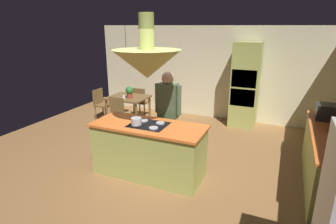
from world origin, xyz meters
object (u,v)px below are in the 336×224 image
Objects in this scene: chair_by_back_wall at (140,100)px; microwave_on_counter at (330,112)px; potted_plant_on_table at (129,92)px; cup_on_table at (124,97)px; oven_tower at (245,85)px; chair_facing_island at (115,113)px; kitchen_island at (149,150)px; person_at_island at (168,110)px; dining_table at (128,101)px; chair_at_corner at (101,103)px; cooking_pot_on_cooktop at (136,121)px.

microwave_on_counter is (4.54, -1.23, 0.57)m from chair_by_back_wall.
microwave_on_counter reaches higher than potted_plant_on_table.
potted_plant_on_table reaches higher than cup_on_table.
oven_tower reaches higher than chair_facing_island.
person_at_island is (0.06, 0.68, 0.54)m from kitchen_island.
dining_table is 1.15× the size of chair_at_corner.
oven_tower is 2.45m from microwave_on_counter.
person_at_island is 2.00× the size of chair_facing_island.
chair_at_corner is at bearing 137.32° from cooking_pot_on_cooktop.
person_at_island is 19.37× the size of cup_on_table.
kitchen_island is 2.24× the size of chair_by_back_wall.
dining_table is 2.29m from person_at_island.
oven_tower is 7.22× the size of potted_plant_on_table.
cup_on_table is at bearing -131.37° from potted_plant_on_table.
kitchen_island is at bearing -151.89° from microwave_on_counter.
cooking_pot_on_cooktop is at bearing -151.23° from microwave_on_counter.
kitchen_island is at bearing -40.54° from chair_facing_island.
chair_at_corner reaches higher than dining_table.
kitchen_island is at bearing -129.17° from chair_at_corner.
person_at_island is at bearing 74.61° from cooking_pot_on_cooktop.
microwave_on_counter reaches higher than chair_at_corner.
cooking_pot_on_cooktop is (-3.00, -1.65, -0.06)m from microwave_on_counter.
microwave_on_counter reaches higher than chair_by_back_wall.
chair_by_back_wall is at bearing 130.51° from person_at_island.
kitchen_island is 2.24× the size of chair_at_corner.
cooking_pot_on_cooktop reaches higher than chair_at_corner.
potted_plant_on_table is (0.11, 0.55, 0.42)m from chair_facing_island.
cooking_pot_on_cooktop reaches higher than chair_by_back_wall.
person_at_island is at bearing -38.63° from potted_plant_on_table.
chair_facing_island is at bearing 134.19° from cooking_pot_on_cooktop.
cup_on_table is at bearing 90.01° from chair_facing_island.
person_at_island is 3.04m from chair_at_corner.
chair_by_back_wall is (-1.76, 2.06, -0.50)m from person_at_island.
dining_table is 0.66m from chair_by_back_wall.
chair_facing_island is at bearing -147.42° from oven_tower.
kitchen_island is at bearing -51.01° from dining_table.
chair_facing_island is at bearing -89.99° from cup_on_table.
microwave_on_counter reaches higher than dining_table.
cooking_pot_on_cooktop is (1.54, -2.02, 0.21)m from cup_on_table.
potted_plant_on_table is 0.65× the size of microwave_on_counter.
person_at_island is 0.84m from cooking_pot_on_cooktop.
kitchen_island is 3.33m from chair_at_corner.
cooking_pot_on_cooktop reaches higher than cup_on_table.
chair_by_back_wall is 0.86m from potted_plant_on_table.
cup_on_table is at bearing 127.35° from cooking_pot_on_cooktop.
oven_tower reaches higher than person_at_island.
oven_tower reaches higher than dining_table.
cooking_pot_on_cooktop is at bearing 118.17° from chair_by_back_wall.
kitchen_island is at bearing 39.09° from cooking_pot_on_cooktop.
potted_plant_on_table is 0.20m from cup_on_table.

